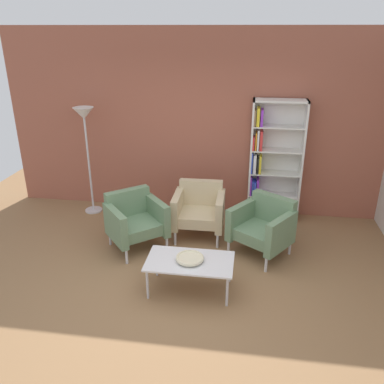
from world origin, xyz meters
name	(u,v)px	position (x,y,z in m)	size (l,w,h in m)	color
ground_plane	(177,295)	(0.00, 0.00, 0.00)	(8.32, 8.32, 0.00)	olive
brick_back_panel	(204,124)	(0.00, 2.46, 1.45)	(6.40, 0.12, 2.90)	#9E5642
bookshelf_tall	(270,163)	(1.07, 2.25, 0.93)	(0.80, 0.30, 1.90)	silver
coffee_table_low	(190,263)	(0.14, 0.12, 0.37)	(1.00, 0.56, 0.40)	silver
decorative_bowl	(190,258)	(0.14, 0.12, 0.43)	(0.32, 0.32, 0.05)	beige
armchair_by_bookshelf	(263,226)	(0.98, 1.09, 0.41)	(0.94, 0.93, 0.78)	slate
armchair_corner_red	(135,219)	(-0.77, 1.02, 0.41)	(0.95, 0.94, 0.78)	slate
armchair_near_window	(199,209)	(0.07, 1.49, 0.41)	(0.73, 0.67, 0.78)	#C6B289
floor_lamp_torchiere	(85,126)	(-1.81, 2.04, 1.45)	(0.32, 0.32, 1.74)	silver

